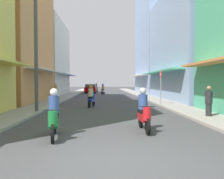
{
  "coord_description": "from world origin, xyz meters",
  "views": [
    {
      "loc": [
        -0.28,
        -5.0,
        1.78
      ],
      "look_at": [
        0.57,
        17.33,
        1.05
      ],
      "focal_mm": 36.49,
      "sensor_mm": 36.0,
      "label": 1
    }
  ],
  "objects_px": {
    "pedestrian_crossing": "(209,102)",
    "pedestrian_midway": "(56,91)",
    "motorbike_blue": "(91,97)",
    "parked_car": "(91,89)",
    "motorbike_red": "(144,112)",
    "motorbike_white": "(103,90)",
    "street_sign_no_entry": "(161,83)",
    "motorbike_green": "(54,116)",
    "motorbike_silver": "(96,88)",
    "utility_pole": "(36,46)"
  },
  "relations": [
    {
      "from": "motorbike_blue",
      "to": "utility_pole",
      "type": "height_order",
      "value": "utility_pole"
    },
    {
      "from": "motorbike_red",
      "to": "pedestrian_crossing",
      "type": "bearing_deg",
      "value": 36.32
    },
    {
      "from": "motorbike_red",
      "to": "street_sign_no_entry",
      "type": "distance_m",
      "value": 9.14
    },
    {
      "from": "motorbike_silver",
      "to": "parked_car",
      "type": "height_order",
      "value": "motorbike_silver"
    },
    {
      "from": "motorbike_blue",
      "to": "pedestrian_midway",
      "type": "bearing_deg",
      "value": 118.73
    },
    {
      "from": "parked_car",
      "to": "pedestrian_midway",
      "type": "relative_size",
      "value": 2.47
    },
    {
      "from": "motorbike_green",
      "to": "pedestrian_crossing",
      "type": "height_order",
      "value": "pedestrian_crossing"
    },
    {
      "from": "motorbike_red",
      "to": "motorbike_green",
      "type": "relative_size",
      "value": 1.01
    },
    {
      "from": "motorbike_red",
      "to": "parked_car",
      "type": "xyz_separation_m",
      "value": [
        -3.51,
        28.53,
        0.04
      ]
    },
    {
      "from": "motorbike_red",
      "to": "motorbike_green",
      "type": "height_order",
      "value": "same"
    },
    {
      "from": "motorbike_red",
      "to": "pedestrian_crossing",
      "type": "xyz_separation_m",
      "value": [
        3.68,
        2.7,
        0.09
      ]
    },
    {
      "from": "pedestrian_crossing",
      "to": "pedestrian_midway",
      "type": "relative_size",
      "value": 0.96
    },
    {
      "from": "parked_car",
      "to": "motorbike_white",
      "type": "bearing_deg",
      "value": -67.48
    },
    {
      "from": "motorbike_white",
      "to": "pedestrian_midway",
      "type": "xyz_separation_m",
      "value": [
        -4.9,
        -8.21,
        0.13
      ]
    },
    {
      "from": "parked_car",
      "to": "pedestrian_crossing",
      "type": "height_order",
      "value": "pedestrian_crossing"
    },
    {
      "from": "pedestrian_midway",
      "to": "street_sign_no_entry",
      "type": "distance_m",
      "value": 11.53
    },
    {
      "from": "pedestrian_crossing",
      "to": "street_sign_no_entry",
      "type": "distance_m",
      "value": 6.07
    },
    {
      "from": "motorbike_blue",
      "to": "parked_car",
      "type": "height_order",
      "value": "motorbike_blue"
    },
    {
      "from": "street_sign_no_entry",
      "to": "pedestrian_crossing",
      "type": "bearing_deg",
      "value": -81.73
    },
    {
      "from": "pedestrian_midway",
      "to": "street_sign_no_entry",
      "type": "height_order",
      "value": "street_sign_no_entry"
    },
    {
      "from": "motorbike_blue",
      "to": "motorbike_red",
      "type": "bearing_deg",
      "value": -73.89
    },
    {
      "from": "motorbike_silver",
      "to": "pedestrian_crossing",
      "type": "height_order",
      "value": "pedestrian_crossing"
    },
    {
      "from": "motorbike_silver",
      "to": "parked_car",
      "type": "bearing_deg",
      "value": -98.34
    },
    {
      "from": "motorbike_white",
      "to": "motorbike_silver",
      "type": "xyz_separation_m",
      "value": [
        -1.3,
        9.6,
        0.0
      ]
    },
    {
      "from": "parked_car",
      "to": "pedestrian_midway",
      "type": "xyz_separation_m",
      "value": [
        -2.9,
        -13.03,
        0.1
      ]
    },
    {
      "from": "motorbike_white",
      "to": "motorbike_blue",
      "type": "distance_m",
      "value": 15.68
    },
    {
      "from": "parked_car",
      "to": "pedestrian_crossing",
      "type": "xyz_separation_m",
      "value": [
        7.18,
        -25.83,
        0.06
      ]
    },
    {
      "from": "motorbike_red",
      "to": "motorbike_green",
      "type": "bearing_deg",
      "value": -163.39
    },
    {
      "from": "pedestrian_midway",
      "to": "motorbike_red",
      "type": "bearing_deg",
      "value": -67.53
    },
    {
      "from": "utility_pole",
      "to": "street_sign_no_entry",
      "type": "distance_m",
      "value": 9.16
    },
    {
      "from": "pedestrian_midway",
      "to": "parked_car",
      "type": "bearing_deg",
      "value": 77.45
    },
    {
      "from": "motorbike_blue",
      "to": "pedestrian_midway",
      "type": "xyz_separation_m",
      "value": [
        -4.08,
        7.45,
        0.13
      ]
    },
    {
      "from": "motorbike_white",
      "to": "motorbike_red",
      "type": "bearing_deg",
      "value": -86.36
    },
    {
      "from": "motorbike_white",
      "to": "pedestrian_midway",
      "type": "bearing_deg",
      "value": -120.84
    },
    {
      "from": "motorbike_blue",
      "to": "parked_car",
      "type": "relative_size",
      "value": 0.44
    },
    {
      "from": "utility_pole",
      "to": "motorbike_silver",
      "type": "bearing_deg",
      "value": 84.97
    },
    {
      "from": "motorbike_silver",
      "to": "utility_pole",
      "type": "bearing_deg",
      "value": -95.03
    },
    {
      "from": "motorbike_red",
      "to": "parked_car",
      "type": "height_order",
      "value": "motorbike_red"
    },
    {
      "from": "motorbike_white",
      "to": "parked_car",
      "type": "xyz_separation_m",
      "value": [
        -2.0,
        4.82,
        0.04
      ]
    },
    {
      "from": "motorbike_green",
      "to": "pedestrian_midway",
      "type": "distance_m",
      "value": 16.75
    },
    {
      "from": "motorbike_white",
      "to": "motorbike_green",
      "type": "bearing_deg",
      "value": -93.59
    },
    {
      "from": "motorbike_green",
      "to": "street_sign_no_entry",
      "type": "height_order",
      "value": "street_sign_no_entry"
    },
    {
      "from": "motorbike_red",
      "to": "motorbike_white",
      "type": "bearing_deg",
      "value": 93.64
    },
    {
      "from": "motorbike_green",
      "to": "utility_pole",
      "type": "distance_m",
      "value": 7.03
    },
    {
      "from": "pedestrian_midway",
      "to": "pedestrian_crossing",
      "type": "bearing_deg",
      "value": -51.75
    },
    {
      "from": "motorbike_green",
      "to": "street_sign_no_entry",
      "type": "xyz_separation_m",
      "value": [
        5.87,
        9.55,
        1.01
      ]
    },
    {
      "from": "motorbike_blue",
      "to": "motorbike_silver",
      "type": "height_order",
      "value": "same"
    },
    {
      "from": "motorbike_silver",
      "to": "motorbike_green",
      "type": "relative_size",
      "value": 0.97
    },
    {
      "from": "motorbike_white",
      "to": "street_sign_no_entry",
      "type": "distance_m",
      "value": 15.71
    },
    {
      "from": "motorbike_green",
      "to": "pedestrian_midway",
      "type": "height_order",
      "value": "pedestrian_midway"
    }
  ]
}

